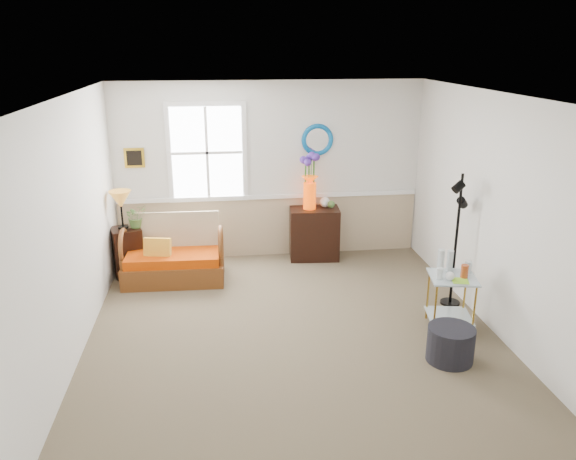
{
  "coord_description": "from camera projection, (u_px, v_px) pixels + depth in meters",
  "views": [
    {
      "loc": [
        -0.77,
        -5.56,
        3.09
      ],
      "look_at": [
        -0.02,
        0.21,
        1.14
      ],
      "focal_mm": 35.0,
      "sensor_mm": 36.0,
      "label": 1
    }
  ],
  "objects": [
    {
      "name": "throw_pillow",
      "position": [
        158.0,
        251.0,
        7.44
      ],
      "size": [
        0.37,
        0.16,
        0.36
      ],
      "primitive_type": null,
      "rotation": [
        0.0,
        0.0,
        -0.2
      ],
      "color": "orange",
      "rests_on": "loveseat"
    },
    {
      "name": "picture",
      "position": [
        134.0,
        158.0,
        7.91
      ],
      "size": [
        0.28,
        0.03,
        0.28
      ],
      "primitive_type": "cube",
      "color": "#BA9022",
      "rests_on": "walls"
    },
    {
      "name": "window",
      "position": [
        207.0,
        153.0,
        8.01
      ],
      "size": [
        1.14,
        0.06,
        1.44
      ],
      "primitive_type": null,
      "color": "white",
      "rests_on": "walls"
    },
    {
      "name": "flower_vase",
      "position": [
        310.0,
        182.0,
        8.13
      ],
      "size": [
        0.28,
        0.28,
        0.82
      ],
      "primitive_type": null,
      "rotation": [
        0.0,
        0.0,
        0.19
      ],
      "color": "#E94204",
      "rests_on": "cabinet"
    },
    {
      "name": "table_lamp",
      "position": [
        121.0,
        210.0,
        7.56
      ],
      "size": [
        0.37,
        0.37,
        0.54
      ],
      "primitive_type": null,
      "rotation": [
        0.0,
        0.0,
        0.3
      ],
      "color": "#B87A29",
      "rests_on": "lamp_stand"
    },
    {
      "name": "ceiling",
      "position": [
        293.0,
        96.0,
        5.48
      ],
      "size": [
        4.5,
        5.0,
        0.01
      ],
      "primitive_type": "cube",
      "color": "white",
      "rests_on": "walls"
    },
    {
      "name": "loveseat",
      "position": [
        173.0,
        250.0,
        7.57
      ],
      "size": [
        1.36,
        0.8,
        0.87
      ],
      "primitive_type": null,
      "rotation": [
        0.0,
        0.0,
        -0.03
      ],
      "color": "brown",
      "rests_on": "floor"
    },
    {
      "name": "tabletop_items",
      "position": [
        454.0,
        265.0,
        6.2
      ],
      "size": [
        0.53,
        0.53,
        0.26
      ],
      "primitive_type": null,
      "rotation": [
        0.0,
        0.0,
        -0.26
      ],
      "color": "silver",
      "rests_on": "side_table"
    },
    {
      "name": "walls",
      "position": [
        293.0,
        222.0,
        5.89
      ],
      "size": [
        4.51,
        5.01,
        2.6
      ],
      "color": "silver",
      "rests_on": "floor"
    },
    {
      "name": "side_table",
      "position": [
        450.0,
        302.0,
        6.32
      ],
      "size": [
        0.58,
        0.58,
        0.63
      ],
      "primitive_type": null,
      "rotation": [
        0.0,
        0.0,
        -0.18
      ],
      "color": "#AE8326",
      "rests_on": "floor"
    },
    {
      "name": "mirror",
      "position": [
        317.0,
        140.0,
        8.17
      ],
      "size": [
        0.47,
        0.07,
        0.47
      ],
      "primitive_type": "torus",
      "rotation": [
        1.57,
        0.0,
        0.0
      ],
      "color": "#027EC9",
      "rests_on": "walls"
    },
    {
      "name": "floor_lamp",
      "position": [
        456.0,
        241.0,
        6.74
      ],
      "size": [
        0.3,
        0.3,
        1.66
      ],
      "primitive_type": null,
      "rotation": [
        0.0,
        0.0,
        0.28
      ],
      "color": "black",
      "rests_on": "floor"
    },
    {
      "name": "wainscot",
      "position": [
        270.0,
        226.0,
        8.5
      ],
      "size": [
        4.46,
        0.02,
        0.9
      ],
      "primitive_type": "cube",
      "color": "tan",
      "rests_on": "walls"
    },
    {
      "name": "ottoman",
      "position": [
        450.0,
        344.0,
        5.7
      ],
      "size": [
        0.57,
        0.57,
        0.37
      ],
      "primitive_type": "cylinder",
      "rotation": [
        0.0,
        0.0,
        0.24
      ],
      "color": "black",
      "rests_on": "floor"
    },
    {
      "name": "cabinet",
      "position": [
        314.0,
        233.0,
        8.39
      ],
      "size": [
        0.75,
        0.52,
        0.77
      ],
      "primitive_type": null,
      "rotation": [
        0.0,
        0.0,
        -0.08
      ],
      "color": "black",
      "rests_on": "floor"
    },
    {
      "name": "floor",
      "position": [
        292.0,
        332.0,
        6.31
      ],
      "size": [
        4.5,
        5.0,
        0.01
      ],
      "primitive_type": "cube",
      "color": "#776A54",
      "rests_on": "ground"
    },
    {
      "name": "lamp_stand",
      "position": [
        127.0,
        252.0,
        7.79
      ],
      "size": [
        0.48,
        0.48,
        0.68
      ],
      "primitive_type": null,
      "rotation": [
        0.0,
        0.0,
        0.32
      ],
      "color": "black",
      "rests_on": "floor"
    },
    {
      "name": "potted_plant",
      "position": [
        136.0,
        219.0,
        7.68
      ],
      "size": [
        0.43,
        0.43,
        0.25
      ],
      "primitive_type": "imported",
      "rotation": [
        0.0,
        0.0,
        0.66
      ],
      "color": "#456A31",
      "rests_on": "lamp_stand"
    },
    {
      "name": "chair_rail",
      "position": [
        270.0,
        197.0,
        8.34
      ],
      "size": [
        4.46,
        0.04,
        0.06
      ],
      "primitive_type": "cube",
      "color": "white",
      "rests_on": "walls"
    }
  ]
}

